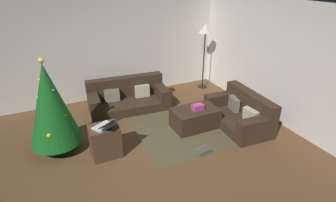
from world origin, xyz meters
The scene contains 14 objects.
ground_plane centered at (0.00, 0.00, 0.00)m, with size 6.40×6.40×0.00m, color brown.
rear_partition centered at (0.00, 3.14, 1.30)m, with size 6.40×0.12×2.60m, color silver.
corner_partition centered at (3.14, 0.00, 1.30)m, with size 0.12×6.40×2.60m, color silver.
couch_left centered at (0.25, 2.25, 0.27)m, with size 1.96×1.00×0.73m.
couch_right centered at (2.25, 0.37, 0.28)m, with size 0.95×1.60×0.73m.
ottoman centered at (1.28, 0.71, 0.22)m, with size 0.97×0.61×0.43m, color #332319.
gift_box centered at (1.31, 0.67, 0.49)m, with size 0.24×0.16×0.12m, color #B23F8C.
tv_remote centered at (1.46, 0.82, 0.44)m, with size 0.05×0.16×0.02m, color black.
christmas_tree centered at (-1.49, 1.10, 0.95)m, with size 0.93×0.93×1.81m.
side_table centered at (-0.71, 0.54, 0.30)m, with size 0.52×0.44×0.60m, color #4C3323.
laptop centered at (-0.68, 0.48, 0.65)m, with size 0.51×0.53×0.19m.
book_stack centered at (0.95, -0.18, 0.04)m, with size 0.34×0.27×0.08m.
corner_lamp centered at (2.63, 2.59, 1.56)m, with size 0.36×0.36×1.82m.
area_rug centered at (1.28, 0.71, 0.00)m, with size 2.60×2.00×0.01m, color #4B4129.
Camera 1 is at (-1.42, -3.67, 3.09)m, focal length 28.93 mm.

